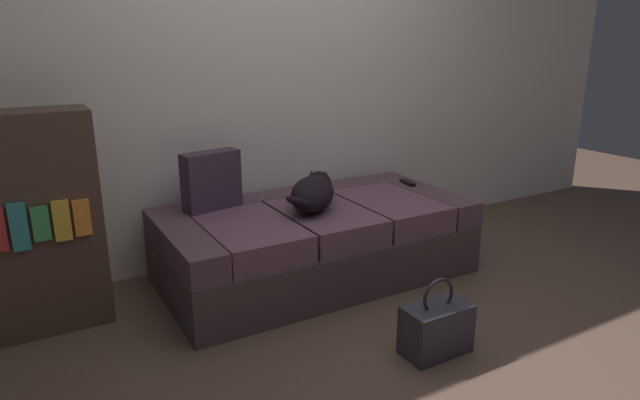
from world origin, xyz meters
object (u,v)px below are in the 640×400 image
tv_remote (408,182)px  bookshelf (40,223)px  dog_dark (313,192)px  handbag (436,328)px  couch (316,241)px  throw_pillow (211,180)px

tv_remote → bookshelf: bearing=-172.0°
dog_dark → bookshelf: size_ratio=0.46×
tv_remote → handbag: (-0.74, -1.15, -0.34)m
couch → bookshelf: 1.51m
couch → handbag: 1.04m
tv_remote → handbag: size_ratio=0.40×
tv_remote → bookshelf: bookshelf is taller
couch → bookshelf: bearing=173.9°
bookshelf → tv_remote: bearing=-0.9°
throw_pillow → handbag: throw_pillow is taller
tv_remote → handbag: 1.41m
tv_remote → throw_pillow: bearing=-177.1°
handbag → bookshelf: size_ratio=0.34×
couch → dog_dark: dog_dark is taller
couch → tv_remote: (0.80, 0.12, 0.24)m
tv_remote → dog_dark: bearing=-160.6°
tv_remote → couch: bearing=-162.4°
throw_pillow → handbag: 1.51m
couch → throw_pillow: size_ratio=5.39×
dog_dark → handbag: bearing=-84.8°
dog_dark → bookshelf: bearing=172.5°
throw_pillow → handbag: (0.61, -1.29, -0.50)m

